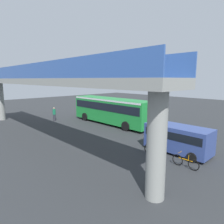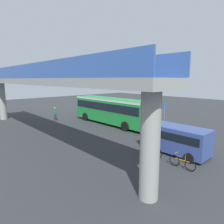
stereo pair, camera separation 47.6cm
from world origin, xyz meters
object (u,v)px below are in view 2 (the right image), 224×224
at_px(bicycle_orange, 182,163).
at_px(traffic_sign, 164,111).
at_px(parked_van, 176,138).
at_px(pedestrian, 55,114).
at_px(bicycle_green, 152,151).
at_px(city_bus, 111,109).

height_order(bicycle_orange, traffic_sign, traffic_sign).
height_order(parked_van, pedestrian, parked_van).
xyz_separation_m(bicycle_green, traffic_sign, (4.19, -8.03, 1.52)).
bearing_deg(pedestrian, traffic_sign, -148.00).
bearing_deg(city_bus, parked_van, 163.77).
bearing_deg(bicycle_orange, pedestrian, -2.58).
relative_size(parked_van, traffic_sign, 1.71).
relative_size(bicycle_orange, bicycle_green, 1.00).
xyz_separation_m(city_bus, bicycle_green, (-9.74, 4.84, -1.51)).
relative_size(city_bus, traffic_sign, 4.12).
bearing_deg(parked_van, city_bus, -16.23).
relative_size(bicycle_orange, traffic_sign, 0.63).
distance_m(bicycle_orange, bicycle_green, 2.53).
height_order(bicycle_green, pedestrian, pedestrian).
bearing_deg(traffic_sign, city_bus, 29.83).
relative_size(city_bus, parked_van, 2.40).
bearing_deg(parked_van, pedestrian, 4.08).
relative_size(city_bus, bicycle_orange, 6.52).
height_order(bicycle_green, traffic_sign, traffic_sign).
bearing_deg(pedestrian, city_bus, -146.21).
distance_m(city_bus, bicycle_orange, 13.37).
height_order(city_bus, parked_van, city_bus).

